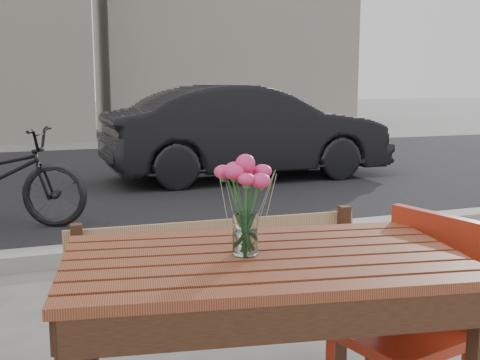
% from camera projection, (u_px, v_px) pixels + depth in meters
% --- Properties ---
extents(street, '(30.00, 8.12, 0.12)m').
position_uv_depth(street, '(88.00, 205.00, 6.64)').
color(street, black).
rests_on(street, ground).
extents(main_table, '(1.43, 0.98, 0.81)m').
position_uv_depth(main_table, '(264.00, 293.00, 2.01)').
color(main_table, maroon).
rests_on(main_table, ground).
extents(main_bench, '(1.34, 0.46, 0.82)m').
position_uv_depth(main_bench, '(224.00, 287.00, 2.61)').
color(main_bench, '#936E4C').
rests_on(main_bench, ground).
extents(red_chair, '(0.52, 0.52, 0.88)m').
position_uv_depth(red_chair, '(414.00, 312.00, 2.29)').
color(red_chair, '#A82C16').
rests_on(red_chair, ground).
extents(main_vase, '(0.18, 0.18, 0.33)m').
position_uv_depth(main_vase, '(245.00, 193.00, 1.96)').
color(main_vase, white).
rests_on(main_vase, main_table).
extents(parked_car, '(4.05, 1.44, 1.33)m').
position_uv_depth(parked_car, '(247.00, 132.00, 8.58)').
color(parked_car, black).
rests_on(parked_car, ground).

